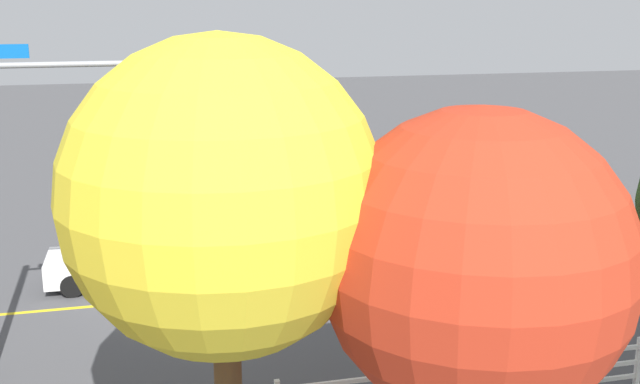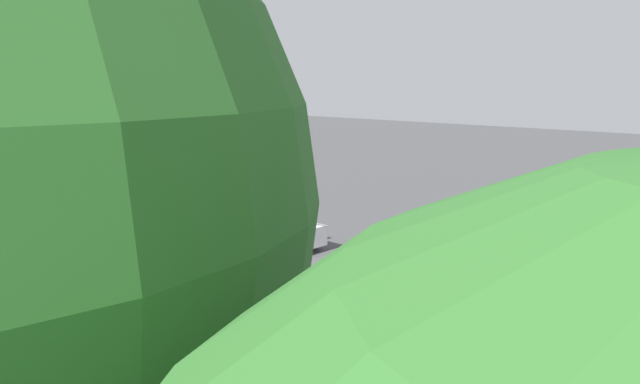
% 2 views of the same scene
% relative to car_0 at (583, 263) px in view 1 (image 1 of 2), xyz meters
% --- Properties ---
extents(ground_plane, '(120.00, 120.00, 0.00)m').
position_rel_car_0_xyz_m(ground_plane, '(10.47, -1.77, -0.68)').
color(ground_plane, '#444447').
extents(lane_center_stripe, '(28.00, 0.16, 0.01)m').
position_rel_car_0_xyz_m(lane_center_stripe, '(6.47, -1.77, -0.68)').
color(lane_center_stripe, gold).
rests_on(lane_center_stripe, ground_plane).
extents(signal_assembly, '(7.00, 0.38, 7.21)m').
position_rel_car_0_xyz_m(signal_assembly, '(13.77, 2.04, 4.37)').
color(signal_assembly, gray).
rests_on(signal_assembly, ground_plane).
extents(car_0, '(4.19, 2.04, 1.46)m').
position_rel_car_0_xyz_m(car_0, '(0.00, 0.00, 0.00)').
color(car_0, slate).
rests_on(car_0, ground_plane).
extents(car_1, '(4.75, 2.09, 1.37)m').
position_rel_car_0_xyz_m(car_1, '(5.25, -3.56, -0.00)').
color(car_1, slate).
rests_on(car_1, ground_plane).
extents(car_2, '(4.76, 2.10, 1.44)m').
position_rel_car_0_xyz_m(car_2, '(12.63, -3.51, 0.01)').
color(car_2, silver).
rests_on(car_2, ground_plane).
extents(tree_0, '(4.73, 4.73, 7.66)m').
position_rel_car_0_xyz_m(tree_0, '(11.22, 7.77, 4.59)').
color(tree_0, brown).
rests_on(tree_0, ground_plane).
extents(tree_5, '(4.57, 4.57, 6.67)m').
position_rel_car_0_xyz_m(tree_5, '(7.72, 8.93, 3.68)').
color(tree_5, brown).
rests_on(tree_5, ground_plane).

